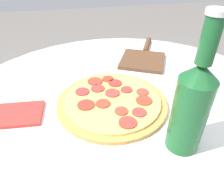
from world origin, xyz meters
TOP-DOWN VIEW (x-y plane):
  - table at (0.00, 0.00)m, footprint 1.00×1.00m
  - pizza at (0.03, -0.04)m, footprint 0.29×0.29m
  - beer_bottle at (-0.09, 0.13)m, footprint 0.07×0.07m
  - pizza_paddle at (-0.13, -0.28)m, footprint 0.20×0.28m
  - napkin at (0.29, -0.04)m, footprint 0.16×0.10m

SIDE VIEW (x-z plane):
  - table at x=0.00m, z-range 0.18..0.93m
  - napkin at x=0.29m, z-range 0.75..0.75m
  - pizza_paddle at x=-0.13m, z-range 0.74..0.76m
  - pizza at x=0.03m, z-range 0.75..0.76m
  - beer_bottle at x=-0.09m, z-range 0.71..0.99m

